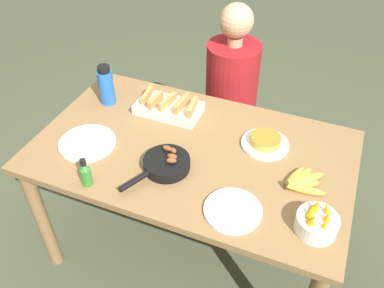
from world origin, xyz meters
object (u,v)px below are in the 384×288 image
(empty_plate_near_front, at_px, (87,143))
(person_figure, at_px, (230,111))
(hot_sauce_bottle, at_px, (86,173))
(empty_plate_far_left, at_px, (233,210))
(skillet, at_px, (166,164))
(fruit_bowl_mango, at_px, (317,222))
(banana_bunch, at_px, (301,181))
(melon_tray, at_px, (169,107))
(water_bottle, at_px, (106,86))
(frittata_plate_center, at_px, (265,142))

(empty_plate_near_front, height_order, person_figure, person_figure)
(hot_sauce_bottle, bearing_deg, empty_plate_far_left, 8.01)
(skillet, bearing_deg, empty_plate_far_left, 95.83)
(empty_plate_near_front, bearing_deg, empty_plate_far_left, -9.69)
(skillet, distance_m, hot_sauce_bottle, 0.35)
(empty_plate_far_left, bearing_deg, fruit_bowl_mango, 6.35)
(banana_bunch, height_order, melon_tray, melon_tray)
(skillet, distance_m, water_bottle, 0.62)
(empty_plate_far_left, relative_size, water_bottle, 1.06)
(banana_bunch, xyz_separation_m, person_figure, (-0.55, 0.75, -0.29))
(melon_tray, distance_m, frittata_plate_center, 0.54)
(banana_bunch, relative_size, empty_plate_far_left, 0.78)
(empty_plate_far_left, bearing_deg, water_bottle, 151.13)
(banana_bunch, xyz_separation_m, empty_plate_far_left, (-0.22, -0.25, -0.01))
(skillet, height_order, empty_plate_near_front, skillet)
(melon_tray, xyz_separation_m, frittata_plate_center, (0.53, -0.07, -0.01))
(banana_bunch, relative_size, skillet, 0.55)
(banana_bunch, height_order, person_figure, person_figure)
(water_bottle, bearing_deg, fruit_bowl_mango, -20.42)
(banana_bunch, relative_size, melon_tray, 0.54)
(banana_bunch, distance_m, water_bottle, 1.11)
(empty_plate_far_left, distance_m, fruit_bowl_mango, 0.32)
(melon_tray, height_order, hot_sauce_bottle, hot_sauce_bottle)
(hot_sauce_bottle, xyz_separation_m, person_figure, (0.30, 1.09, -0.33))
(frittata_plate_center, bearing_deg, empty_plate_near_front, -158.35)
(banana_bunch, relative_size, empty_plate_near_front, 0.68)
(fruit_bowl_mango, relative_size, hot_sauce_bottle, 1.15)
(person_figure, bearing_deg, empty_plate_near_front, -116.94)
(fruit_bowl_mango, bearing_deg, skillet, 172.46)
(empty_plate_near_front, bearing_deg, hot_sauce_bottle, -56.37)
(melon_tray, xyz_separation_m, skillet, (0.16, -0.39, -0.01))
(frittata_plate_center, xyz_separation_m, hot_sauce_bottle, (-0.64, -0.53, 0.04))
(melon_tray, xyz_separation_m, empty_plate_far_left, (0.52, -0.51, -0.03))
(banana_bunch, xyz_separation_m, frittata_plate_center, (-0.20, 0.19, 0.00))
(melon_tray, relative_size, water_bottle, 1.53)
(banana_bunch, xyz_separation_m, melon_tray, (-0.74, 0.26, 0.02))
(empty_plate_near_front, bearing_deg, fruit_bowl_mango, -5.05)
(melon_tray, relative_size, empty_plate_near_front, 1.25)
(empty_plate_far_left, relative_size, hot_sauce_bottle, 1.67)
(banana_bunch, bearing_deg, water_bottle, 168.45)
(hot_sauce_bottle, height_order, person_figure, person_figure)
(banana_bunch, distance_m, melon_tray, 0.78)
(hot_sauce_bottle, bearing_deg, person_figure, 74.75)
(melon_tray, distance_m, empty_plate_near_front, 0.46)
(frittata_plate_center, bearing_deg, banana_bunch, -43.03)
(melon_tray, bearing_deg, person_figure, 68.97)
(water_bottle, bearing_deg, frittata_plate_center, -1.96)
(skillet, distance_m, person_figure, 0.93)
(hot_sauce_bottle, bearing_deg, water_bottle, 112.72)
(skillet, distance_m, fruit_bowl_mango, 0.68)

